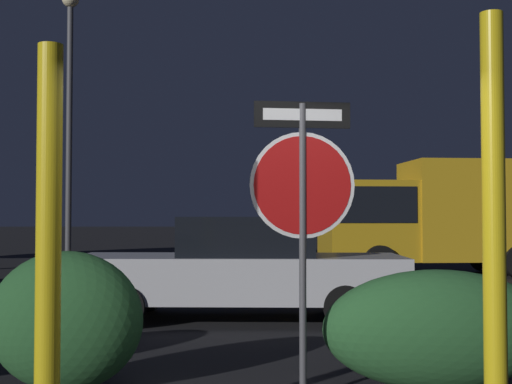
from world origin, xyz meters
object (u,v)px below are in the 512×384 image
Objects in this scene: yellow_pole_left at (48,250)px; hedge_bush_2 at (66,321)px; passing_car_2 at (240,269)px; delivery_truck at (434,214)px; yellow_pole_right at (494,225)px; hedge_bush_3 at (437,329)px; street_lamp at (70,91)px; stop_sign at (303,188)px.

yellow_pole_left reaches higher than hedge_bush_2.
yellow_pole_left is 0.52× the size of passing_car_2.
passing_car_2 is at bearing 71.76° from hedge_bush_2.
hedge_bush_2 is 4.61m from passing_car_2.
delivery_truck reaches higher than yellow_pole_left.
yellow_pole_right is at bearing 5.88° from yellow_pole_left.
passing_car_2 is (1.10, 6.13, -0.55)m from yellow_pole_left.
hedge_bush_3 is 0.33× the size of delivery_truck.
passing_car_2 is (-1.81, 4.35, 0.23)m from hedge_bush_3.
yellow_pole_right is 0.47× the size of delivery_truck.
yellow_pole_left is 6.25m from passing_car_2.
street_lamp is at bearing 114.69° from yellow_pole_right.
stop_sign is at bearing 156.42° from delivery_truck.
stop_sign reaches higher than passing_car_2.
passing_car_2 is at bearing 143.94° from delivery_truck.
yellow_pole_right is 1.44× the size of hedge_bush_3.
hedge_bush_3 is at bearing 7.12° from stop_sign.
yellow_pole_right is 0.38× the size of street_lamp.
street_lamp is at bearing 103.95° from yellow_pole_left.
yellow_pole_left is 0.34× the size of street_lamp.
delivery_truck reaches higher than passing_car_2.
stop_sign is 2.31m from yellow_pole_left.
yellow_pole_right is 0.58× the size of passing_car_2.
yellow_pole_left is 2.94m from yellow_pole_right.
hedge_bush_2 is at bearing 100.97° from yellow_pole_left.
passing_car_2 reaches higher than hedge_bush_3.
stop_sign is 0.86× the size of yellow_pole_right.
hedge_bush_2 is 0.18× the size of street_lamp.
delivery_truck is at bearing -29.55° from passing_car_2.
street_lamp is at bearing 84.65° from delivery_truck.
hedge_bush_3 is (1.20, 0.30, -1.23)m from stop_sign.
yellow_pole_right is at bearing -51.15° from stop_sign.
hedge_bush_2 is at bearing 156.01° from yellow_pole_right.
yellow_pole_left is (-1.71, -1.48, -0.45)m from stop_sign.
hedge_bush_3 is 0.26× the size of street_lamp.
stop_sign is 0.95× the size of yellow_pole_left.
hedge_bush_2 is at bearing 163.64° from passing_car_2.
yellow_pole_left is at bearing 152.24° from delivery_truck.
yellow_pole_right is at bearing -89.82° from hedge_bush_3.
stop_sign is 1.23× the size of hedge_bush_3.
yellow_pole_left is 1.29× the size of hedge_bush_3.
delivery_truck is (3.21, 12.56, 1.10)m from hedge_bush_3.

